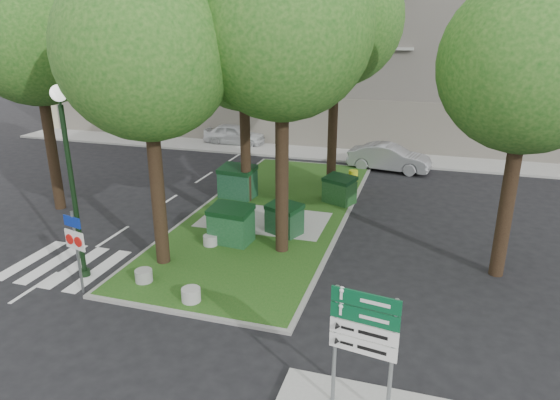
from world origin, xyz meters
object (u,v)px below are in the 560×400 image
at_px(litter_bin, 353,178).
at_px(traffic_sign_pole, 76,241).
at_px(bollard_left, 144,276).
at_px(street_lamp, 69,161).
at_px(directional_sign, 364,334).
at_px(tree_street_right, 536,46).
at_px(dumpster_d, 339,190).
at_px(bollard_right, 191,295).
at_px(car_white, 235,134).
at_px(tree_median_near_right, 286,9).
at_px(car_silver, 389,158).
at_px(tree_median_mid, 245,39).
at_px(tree_street_left, 35,21).
at_px(dumpster_a, 238,182).
at_px(dumpster_c, 284,219).
at_px(tree_median_near_left, 148,33).
at_px(bollard_mid, 210,240).
at_px(tree_median_far, 339,5).
at_px(dumpster_b, 231,224).

bearing_deg(litter_bin, traffic_sign_pole, -116.43).
height_order(bollard_left, street_lamp, street_lamp).
relative_size(litter_bin, directional_sign, 0.29).
relative_size(tree_street_right, dumpster_d, 6.35).
xyz_separation_m(bollard_right, car_white, (-6.26, 18.87, 0.38)).
height_order(tree_median_near_right, car_silver, tree_median_near_right).
distance_m(dumpster_d, car_silver, 6.43).
xyz_separation_m(tree_median_mid, dumpster_d, (3.91, 0.85, -6.27)).
xyz_separation_m(tree_street_left, dumpster_a, (6.87, 3.26, -6.82)).
xyz_separation_m(dumpster_c, street_lamp, (-5.16, -4.87, 3.06)).
bearing_deg(bollard_left, tree_street_right, 20.64).
relative_size(tree_median_near_right, dumpster_c, 7.46).
distance_m(tree_median_near_left, car_white, 18.58).
distance_m(traffic_sign_pole, car_white, 19.42).
height_order(bollard_left, car_white, car_white).
xyz_separation_m(street_lamp, directional_sign, (9.21, -3.41, -1.83)).
relative_size(dumpster_a, dumpster_d, 1.07).
distance_m(bollard_mid, litter_bin, 9.12).
bearing_deg(tree_street_right, car_white, 136.01).
bearing_deg(tree_median_near_right, car_silver, 77.96).
height_order(bollard_mid, car_silver, car_silver).
xyz_separation_m(tree_median_far, dumpster_c, (-0.63, -6.11, -7.63)).
height_order(tree_median_near_left, tree_street_right, tree_median_near_left).
relative_size(tree_median_far, dumpster_a, 7.04).
height_order(dumpster_c, car_white, car_white).
height_order(bollard_left, litter_bin, litter_bin).
xyz_separation_m(dumpster_a, bollard_left, (0.16, -8.20, -0.52)).
bearing_deg(bollard_mid, street_lamp, -133.84).
relative_size(tree_street_left, dumpster_a, 6.49).
bearing_deg(dumpster_d, dumpster_a, -147.84).
height_order(tree_median_near_left, car_white, tree_median_near_left).
bearing_deg(tree_median_mid, dumpster_b, -77.64).
bearing_deg(tree_street_right, bollard_left, -159.36).
height_order(dumpster_b, bollard_left, dumpster_b).
height_order(tree_street_right, bollard_mid, tree_street_right).
distance_m(dumpster_c, bollard_mid, 2.88).
relative_size(dumpster_a, bollard_right, 3.11).
distance_m(bollard_left, directional_sign, 8.06).
height_order(tree_street_left, traffic_sign_pole, tree_street_left).
xyz_separation_m(bollard_right, bollard_mid, (-1.07, 3.65, -0.01)).
relative_size(tree_median_mid, dumpster_a, 5.90).
height_order(dumpster_d, litter_bin, dumpster_d).
distance_m(bollard_mid, car_silver, 13.05).
bearing_deg(directional_sign, bollard_right, 160.07).
height_order(bollard_mid, directional_sign, directional_sign).
distance_m(dumpster_b, bollard_left, 3.83).
relative_size(dumpster_d, bollard_left, 3.02).
distance_m(dumpster_b, dumpster_c, 2.07).
bearing_deg(bollard_left, car_silver, 68.42).
bearing_deg(directional_sign, bollard_left, 162.76).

